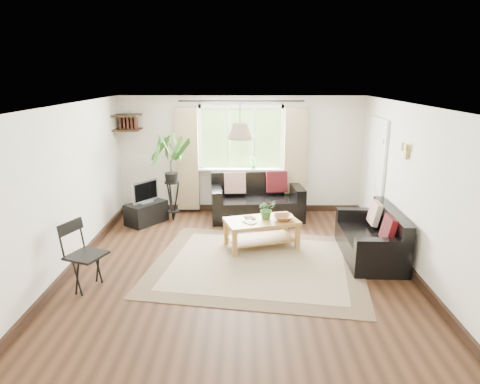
{
  "coord_description": "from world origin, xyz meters",
  "views": [
    {
      "loc": [
        0.07,
        -5.97,
        2.8
      ],
      "look_at": [
        0.0,
        0.4,
        1.05
      ],
      "focal_mm": 32.0,
      "sensor_mm": 36.0,
      "label": 1
    }
  ],
  "objects_px": {
    "sofa_right": "(370,235)",
    "palm_stand": "(172,179)",
    "tv_stand": "(146,213)",
    "sofa_back": "(257,198)",
    "folding_chair": "(86,257)",
    "coffee_table": "(261,233)"
  },
  "relations": [
    {
      "from": "sofa_right",
      "to": "palm_stand",
      "type": "height_order",
      "value": "palm_stand"
    },
    {
      "from": "tv_stand",
      "to": "palm_stand",
      "type": "height_order",
      "value": "palm_stand"
    },
    {
      "from": "palm_stand",
      "to": "sofa_back",
      "type": "bearing_deg",
      "value": 5.06
    },
    {
      "from": "palm_stand",
      "to": "folding_chair",
      "type": "xyz_separation_m",
      "value": [
        -0.68,
        -2.84,
        -0.39
      ]
    },
    {
      "from": "sofa_back",
      "to": "palm_stand",
      "type": "height_order",
      "value": "palm_stand"
    },
    {
      "from": "tv_stand",
      "to": "sofa_back",
      "type": "bearing_deg",
      "value": -45.23
    },
    {
      "from": "coffee_table",
      "to": "tv_stand",
      "type": "xyz_separation_m",
      "value": [
        -2.19,
        1.19,
        -0.03
      ]
    },
    {
      "from": "coffee_table",
      "to": "folding_chair",
      "type": "bearing_deg",
      "value": -148.28
    },
    {
      "from": "sofa_right",
      "to": "folding_chair",
      "type": "height_order",
      "value": "folding_chair"
    },
    {
      "from": "sofa_right",
      "to": "coffee_table",
      "type": "xyz_separation_m",
      "value": [
        -1.69,
        0.39,
        -0.13
      ]
    },
    {
      "from": "sofa_back",
      "to": "palm_stand",
      "type": "distance_m",
      "value": 1.73
    },
    {
      "from": "tv_stand",
      "to": "folding_chair",
      "type": "bearing_deg",
      "value": -147.84
    },
    {
      "from": "sofa_right",
      "to": "tv_stand",
      "type": "bearing_deg",
      "value": -110.61
    },
    {
      "from": "palm_stand",
      "to": "sofa_right",
      "type": "bearing_deg",
      "value": -27.28
    },
    {
      "from": "tv_stand",
      "to": "palm_stand",
      "type": "relative_size",
      "value": 0.45
    },
    {
      "from": "tv_stand",
      "to": "palm_stand",
      "type": "xyz_separation_m",
      "value": [
        0.49,
        0.17,
        0.64
      ]
    },
    {
      "from": "palm_stand",
      "to": "tv_stand",
      "type": "bearing_deg",
      "value": -160.58
    },
    {
      "from": "tv_stand",
      "to": "coffee_table",
      "type": "bearing_deg",
      "value": -82.12
    },
    {
      "from": "sofa_back",
      "to": "folding_chair",
      "type": "height_order",
      "value": "folding_chair"
    },
    {
      "from": "sofa_right",
      "to": "tv_stand",
      "type": "distance_m",
      "value": 4.2
    },
    {
      "from": "sofa_right",
      "to": "coffee_table",
      "type": "distance_m",
      "value": 1.74
    },
    {
      "from": "coffee_table",
      "to": "tv_stand",
      "type": "height_order",
      "value": "coffee_table"
    }
  ]
}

